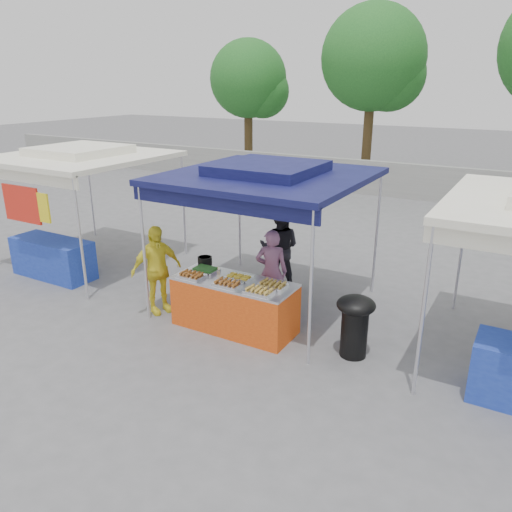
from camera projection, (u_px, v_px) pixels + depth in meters
The scene contains 22 objects.
ground_plane at pixel (238, 326), 8.33m from camera, with size 80.00×80.00×0.00m, color slate.
back_wall at pixel (407, 181), 17.12m from camera, with size 40.00×0.25×1.20m, color gray.
main_canopy at pixel (267, 175), 8.33m from camera, with size 3.20×3.20×2.57m.
neighbor_stall_left at pixel (68, 196), 10.38m from camera, with size 3.20×3.20×2.57m.
tree_0 at pixel (252, 82), 20.99m from camera, with size 3.32×3.23×5.54m.
tree_1 at pixel (377, 62), 18.23m from camera, with size 3.82×3.81×6.56m.
vendor_table at pixel (235, 305), 8.10m from camera, with size 2.00×0.80×0.85m.
food_tray_fl at pixel (191, 276), 8.07m from camera, with size 0.42×0.30×0.07m.
food_tray_fm at pixel (228, 284), 7.74m from camera, with size 0.42×0.30×0.07m.
food_tray_fr at pixel (259, 291), 7.47m from camera, with size 0.42×0.30×0.07m.
food_tray_bl at pixel (205, 270), 8.31m from camera, with size 0.42×0.30×0.07m.
food_tray_bm at pixel (239, 277), 7.99m from camera, with size 0.42×0.30×0.07m.
food_tray_br at pixel (273, 285), 7.70m from camera, with size 0.42×0.30×0.07m.
cooking_pot at pixel (205, 261), 8.62m from camera, with size 0.25×0.25×0.14m, color black.
skewer_cup at pixel (219, 281), 7.84m from camera, with size 0.07×0.07×0.09m, color silver.
wok_burner at pixel (355, 321), 7.25m from camera, with size 0.57×0.57×0.95m.
crate_left at pixel (231, 302), 8.86m from camera, with size 0.51×0.35×0.30m, color #162DB7.
crate_right at pixel (278, 311), 8.53m from camera, with size 0.45×0.32×0.27m, color #162DB7.
crate_stacked at pixel (278, 297), 8.44m from camera, with size 0.43×0.30×0.26m, color #162DB7.
vendor_woman at pixel (271, 272), 8.58m from camera, with size 0.55×0.36×1.51m, color #9B6289.
helper_man at pixel (279, 248), 9.61m from camera, with size 0.79×0.62×1.63m, color black.
customer_person at pixel (157, 270), 8.59m from camera, with size 0.92×0.38×1.57m, color #FDEF38.
Camera 1 is at (3.98, -6.32, 3.87)m, focal length 35.00 mm.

